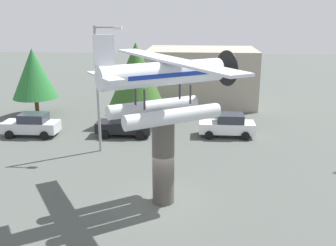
{
  "coord_description": "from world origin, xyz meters",
  "views": [
    {
      "loc": [
        1.62,
        -17.74,
        9.35
      ],
      "look_at": [
        0.0,
        3.0,
        3.28
      ],
      "focal_mm": 41.5,
      "sensor_mm": 36.0,
      "label": 1
    }
  ],
  "objects_px": {
    "floatplane_monument": "(165,84)",
    "car_far_white": "(228,125)",
    "display_pedestal": "(163,161)",
    "storefront_building": "(201,76)",
    "car_near_silver": "(32,125)",
    "tree_west": "(34,73)",
    "car_mid_black": "(125,125)",
    "tree_east": "(136,75)",
    "streetlight_primary": "(100,81)"
  },
  "relations": [
    {
      "from": "car_far_white",
      "to": "streetlight_primary",
      "type": "height_order",
      "value": "streetlight_primary"
    },
    {
      "from": "streetlight_primary",
      "to": "tree_west",
      "type": "bearing_deg",
      "value": 133.09
    },
    {
      "from": "car_near_silver",
      "to": "car_mid_black",
      "type": "xyz_separation_m",
      "value": [
        7.16,
        0.53,
        0.0
      ]
    },
    {
      "from": "car_far_white",
      "to": "floatplane_monument",
      "type": "bearing_deg",
      "value": 70.6
    },
    {
      "from": "car_near_silver",
      "to": "tree_east",
      "type": "relative_size",
      "value": 0.61
    },
    {
      "from": "display_pedestal",
      "to": "storefront_building",
      "type": "relative_size",
      "value": 0.4
    },
    {
      "from": "storefront_building",
      "to": "tree_west",
      "type": "relative_size",
      "value": 1.77
    },
    {
      "from": "car_near_silver",
      "to": "car_mid_black",
      "type": "relative_size",
      "value": 1.0
    },
    {
      "from": "car_far_white",
      "to": "tree_east",
      "type": "xyz_separation_m",
      "value": [
        -7.45,
        2.96,
        3.32
      ]
    },
    {
      "from": "display_pedestal",
      "to": "floatplane_monument",
      "type": "bearing_deg",
      "value": 33.16
    },
    {
      "from": "display_pedestal",
      "to": "tree_east",
      "type": "relative_size",
      "value": 0.64
    },
    {
      "from": "display_pedestal",
      "to": "car_mid_black",
      "type": "height_order",
      "value": "display_pedestal"
    },
    {
      "from": "car_near_silver",
      "to": "car_far_white",
      "type": "distance_m",
      "value": 15.06
    },
    {
      "from": "car_mid_black",
      "to": "car_near_silver",
      "type": "bearing_deg",
      "value": 4.2
    },
    {
      "from": "display_pedestal",
      "to": "storefront_building",
      "type": "bearing_deg",
      "value": 84.96
    },
    {
      "from": "storefront_building",
      "to": "display_pedestal",
      "type": "bearing_deg",
      "value": -95.04
    },
    {
      "from": "car_far_white",
      "to": "car_near_silver",
      "type": "bearing_deg",
      "value": 3.99
    },
    {
      "from": "floatplane_monument",
      "to": "tree_west",
      "type": "distance_m",
      "value": 20.8
    },
    {
      "from": "display_pedestal",
      "to": "tree_west",
      "type": "height_order",
      "value": "tree_west"
    },
    {
      "from": "display_pedestal",
      "to": "car_mid_black",
      "type": "bearing_deg",
      "value": 110.5
    },
    {
      "from": "floatplane_monument",
      "to": "car_mid_black",
      "type": "bearing_deg",
      "value": 78.0
    },
    {
      "from": "storefront_building",
      "to": "tree_west",
      "type": "bearing_deg",
      "value": -158.17
    },
    {
      "from": "car_near_silver",
      "to": "streetlight_primary",
      "type": "height_order",
      "value": "streetlight_primary"
    },
    {
      "from": "floatplane_monument",
      "to": "tree_west",
      "type": "bearing_deg",
      "value": 96.68
    },
    {
      "from": "car_near_silver",
      "to": "tree_west",
      "type": "xyz_separation_m",
      "value": [
        -2.07,
        6.03,
        2.98
      ]
    },
    {
      "from": "tree_east",
      "to": "storefront_building",
      "type": "bearing_deg",
      "value": 55.96
    },
    {
      "from": "floatplane_monument",
      "to": "tree_east",
      "type": "relative_size",
      "value": 1.36
    },
    {
      "from": "floatplane_monument",
      "to": "car_near_silver",
      "type": "bearing_deg",
      "value": 105.43
    },
    {
      "from": "car_mid_black",
      "to": "display_pedestal",
      "type": "bearing_deg",
      "value": 110.5
    },
    {
      "from": "streetlight_primary",
      "to": "storefront_building",
      "type": "bearing_deg",
      "value": 65.76
    },
    {
      "from": "car_near_silver",
      "to": "streetlight_primary",
      "type": "xyz_separation_m",
      "value": [
        6.27,
        -2.9,
        3.97
      ]
    },
    {
      "from": "floatplane_monument",
      "to": "streetlight_primary",
      "type": "distance_m",
      "value": 8.6
    },
    {
      "from": "storefront_building",
      "to": "tree_east",
      "type": "xyz_separation_m",
      "value": [
        -5.44,
        -8.06,
        1.4
      ]
    },
    {
      "from": "car_near_silver",
      "to": "display_pedestal",
      "type": "bearing_deg",
      "value": 138.1
    },
    {
      "from": "streetlight_primary",
      "to": "storefront_building",
      "type": "relative_size",
      "value": 0.78
    },
    {
      "from": "car_far_white",
      "to": "storefront_building",
      "type": "xyz_separation_m",
      "value": [
        -2.01,
        11.02,
        1.92
      ]
    },
    {
      "from": "car_near_silver",
      "to": "storefront_building",
      "type": "bearing_deg",
      "value": -137.15
    },
    {
      "from": "car_far_white",
      "to": "storefront_building",
      "type": "distance_m",
      "value": 11.37
    },
    {
      "from": "floatplane_monument",
      "to": "tree_east",
      "type": "bearing_deg",
      "value": 71.44
    },
    {
      "from": "storefront_building",
      "to": "streetlight_primary",
      "type": "bearing_deg",
      "value": -114.24
    },
    {
      "from": "tree_west",
      "to": "car_far_white",
      "type": "bearing_deg",
      "value": -16.24
    },
    {
      "from": "display_pedestal",
      "to": "floatplane_monument",
      "type": "xyz_separation_m",
      "value": [
        0.11,
        0.07,
        3.86
      ]
    },
    {
      "from": "car_mid_black",
      "to": "storefront_building",
      "type": "bearing_deg",
      "value": -116.88
    },
    {
      "from": "streetlight_primary",
      "to": "tree_west",
      "type": "distance_m",
      "value": 12.26
    },
    {
      "from": "streetlight_primary",
      "to": "tree_east",
      "type": "distance_m",
      "value": 7.06
    },
    {
      "from": "streetlight_primary",
      "to": "tree_west",
      "type": "xyz_separation_m",
      "value": [
        -8.35,
        8.92,
        -0.99
      ]
    },
    {
      "from": "floatplane_monument",
      "to": "car_far_white",
      "type": "xyz_separation_m",
      "value": [
        3.84,
        10.91,
        -5.16
      ]
    },
    {
      "from": "car_near_silver",
      "to": "streetlight_primary",
      "type": "relative_size",
      "value": 0.5
    },
    {
      "from": "floatplane_monument",
      "to": "tree_east",
      "type": "xyz_separation_m",
      "value": [
        -3.61,
        13.87,
        -1.84
      ]
    },
    {
      "from": "floatplane_monument",
      "to": "car_far_white",
      "type": "height_order",
      "value": "floatplane_monument"
    }
  ]
}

